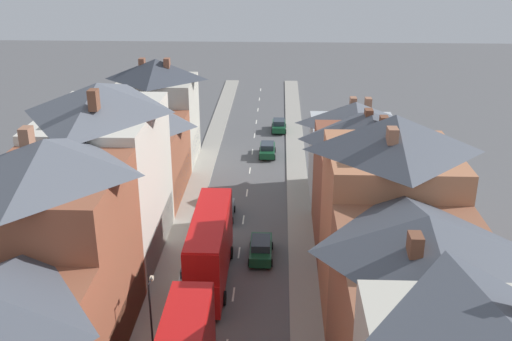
{
  "coord_description": "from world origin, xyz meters",
  "views": [
    {
      "loc": [
        3.07,
        -12.49,
        24.21
      ],
      "look_at": [
        0.8,
        44.73,
        1.33
      ],
      "focal_mm": 42.0,
      "sensor_mm": 36.0,
      "label": 1
    }
  ],
  "objects_px": {
    "street_lamp": "(151,316)",
    "car_parked_left_b": "(261,248)",
    "double_decker_bus_mid_street": "(210,247)",
    "car_mid_white": "(224,210)",
    "car_far_grey": "(279,125)",
    "car_near_blue": "(267,149)",
    "car_near_silver": "(193,273)"
  },
  "relations": [
    {
      "from": "street_lamp",
      "to": "car_parked_left_b",
      "type": "bearing_deg",
      "value": 64.34
    },
    {
      "from": "car_parked_left_b",
      "to": "double_decker_bus_mid_street",
      "type": "bearing_deg",
      "value": -135.75
    },
    {
      "from": "car_parked_left_b",
      "to": "car_mid_white",
      "type": "bearing_deg",
      "value": 117.2
    },
    {
      "from": "car_far_grey",
      "to": "car_near_blue",
      "type": "bearing_deg",
      "value": -97.86
    },
    {
      "from": "car_near_blue",
      "to": "car_near_silver",
      "type": "height_order",
      "value": "car_near_silver"
    },
    {
      "from": "car_near_silver",
      "to": "car_mid_white",
      "type": "relative_size",
      "value": 1.06
    },
    {
      "from": "double_decker_bus_mid_street",
      "to": "car_near_blue",
      "type": "relative_size",
      "value": 2.61
    },
    {
      "from": "car_parked_left_b",
      "to": "car_mid_white",
      "type": "height_order",
      "value": "car_parked_left_b"
    },
    {
      "from": "car_parked_left_b",
      "to": "car_far_grey",
      "type": "height_order",
      "value": "car_parked_left_b"
    },
    {
      "from": "car_mid_white",
      "to": "car_far_grey",
      "type": "height_order",
      "value": "car_mid_white"
    },
    {
      "from": "double_decker_bus_mid_street",
      "to": "car_parked_left_b",
      "type": "relative_size",
      "value": 2.45
    },
    {
      "from": "double_decker_bus_mid_street",
      "to": "car_parked_left_b",
      "type": "bearing_deg",
      "value": 44.25
    },
    {
      "from": "car_near_blue",
      "to": "car_mid_white",
      "type": "height_order",
      "value": "car_mid_white"
    },
    {
      "from": "car_near_silver",
      "to": "car_mid_white",
      "type": "height_order",
      "value": "car_mid_white"
    },
    {
      "from": "double_decker_bus_mid_street",
      "to": "car_near_silver",
      "type": "xyz_separation_m",
      "value": [
        -1.29,
        -0.4,
        -1.98
      ]
    },
    {
      "from": "double_decker_bus_mid_street",
      "to": "car_far_grey",
      "type": "xyz_separation_m",
      "value": [
        4.91,
        36.22,
        -2.0
      ]
    },
    {
      "from": "car_mid_white",
      "to": "car_near_silver",
      "type": "bearing_deg",
      "value": -96.79
    },
    {
      "from": "car_near_blue",
      "to": "car_near_silver",
      "type": "distance_m",
      "value": 27.64
    },
    {
      "from": "car_parked_left_b",
      "to": "street_lamp",
      "type": "height_order",
      "value": "street_lamp"
    },
    {
      "from": "car_near_blue",
      "to": "street_lamp",
      "type": "height_order",
      "value": "street_lamp"
    },
    {
      "from": "car_near_blue",
      "to": "car_far_grey",
      "type": "distance_m",
      "value": 9.5
    },
    {
      "from": "car_mid_white",
      "to": "street_lamp",
      "type": "bearing_deg",
      "value": -97.12
    },
    {
      "from": "car_far_grey",
      "to": "street_lamp",
      "type": "xyz_separation_m",
      "value": [
        -7.35,
        -45.3,
        2.43
      ]
    },
    {
      "from": "car_near_silver",
      "to": "street_lamp",
      "type": "distance_m",
      "value": 9.08
    },
    {
      "from": "car_near_silver",
      "to": "car_near_blue",
      "type": "bearing_deg",
      "value": 79.79
    },
    {
      "from": "double_decker_bus_mid_street",
      "to": "car_mid_white",
      "type": "distance_m",
      "value": 10.7
    },
    {
      "from": "double_decker_bus_mid_street",
      "to": "car_near_blue",
      "type": "height_order",
      "value": "double_decker_bus_mid_street"
    },
    {
      "from": "car_parked_left_b",
      "to": "street_lamp",
      "type": "bearing_deg",
      "value": -115.66
    },
    {
      "from": "car_near_blue",
      "to": "car_parked_left_b",
      "type": "distance_m",
      "value": 23.29
    },
    {
      "from": "car_near_silver",
      "to": "car_far_grey",
      "type": "bearing_deg",
      "value": 80.39
    },
    {
      "from": "street_lamp",
      "to": "car_mid_white",
      "type": "bearing_deg",
      "value": 82.88
    },
    {
      "from": "car_near_silver",
      "to": "street_lamp",
      "type": "height_order",
      "value": "street_lamp"
    }
  ]
}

